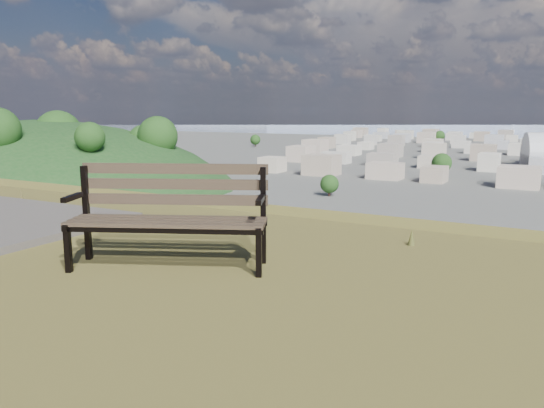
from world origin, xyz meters
The scene contains 4 objects.
park_bench centered at (0.58, 1.35, 25.54)m, with size 1.89×1.28×0.95m.
green_wooded_hill centered at (-167.74, 126.88, 0.13)m, with size 180.75×144.60×90.37m.
city_trees centered at (-26.39, 319.00, 4.83)m, with size 406.52×387.20×9.98m.
far_hills centered at (-60.92, 1402.93, 25.47)m, with size 2050.00×340.00×60.00m.
Camera 1 is at (3.79, -2.47, 26.45)m, focal length 35.00 mm.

